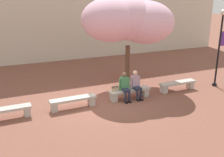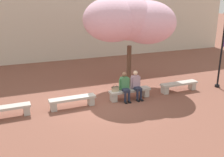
{
  "view_description": "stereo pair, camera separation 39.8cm",
  "coord_description": "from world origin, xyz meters",
  "px_view_note": "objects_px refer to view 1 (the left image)",
  "views": [
    {
      "loc": [
        -3.91,
        -9.93,
        4.5
      ],
      "look_at": [
        0.53,
        0.2,
        1.0
      ],
      "focal_mm": 42.0,
      "sensor_mm": 36.0,
      "label": 1
    },
    {
      "loc": [
        -3.54,
        -10.09,
        4.5
      ],
      "look_at": [
        0.53,
        0.2,
        1.0
      ],
      "focal_mm": 42.0,
      "sensor_mm": 36.0,
      "label": 2
    }
  ],
  "objects_px": {
    "person_seated_left": "(125,85)",
    "cherry_tree_main": "(128,21)",
    "stone_bench_west_end": "(5,112)",
    "lamp_post_with_banner": "(220,41)",
    "stone_bench_near_west": "(73,101)",
    "person_seated_right": "(136,83)",
    "handbag": "(115,89)",
    "stone_bench_center": "(130,92)",
    "stone_bench_near_east": "(178,84)"
  },
  "relations": [
    {
      "from": "person_seated_left",
      "to": "cherry_tree_main",
      "type": "xyz_separation_m",
      "value": [
        1.13,
        2.01,
        2.62
      ]
    },
    {
      "from": "person_seated_left",
      "to": "cherry_tree_main",
      "type": "relative_size",
      "value": 0.28
    },
    {
      "from": "stone_bench_west_end",
      "to": "lamp_post_with_banner",
      "type": "relative_size",
      "value": 0.5
    },
    {
      "from": "stone_bench_near_west",
      "to": "person_seated_right",
      "type": "xyz_separation_m",
      "value": [
        2.94,
        -0.05,
        0.39
      ]
    },
    {
      "from": "stone_bench_near_west",
      "to": "handbag",
      "type": "height_order",
      "value": "handbag"
    },
    {
      "from": "stone_bench_center",
      "to": "stone_bench_near_west",
      "type": "bearing_deg",
      "value": 180.0
    },
    {
      "from": "stone_bench_west_end",
      "to": "stone_bench_center",
      "type": "xyz_separation_m",
      "value": [
        5.33,
        0.0,
        0.0
      ]
    },
    {
      "from": "stone_bench_near_east",
      "to": "lamp_post_with_banner",
      "type": "xyz_separation_m",
      "value": [
        2.24,
        -0.2,
        2.03
      ]
    },
    {
      "from": "stone_bench_near_west",
      "to": "handbag",
      "type": "relative_size",
      "value": 5.78
    },
    {
      "from": "stone_bench_west_end",
      "to": "person_seated_right",
      "type": "distance_m",
      "value": 5.62
    },
    {
      "from": "person_seated_right",
      "to": "person_seated_left",
      "type": "bearing_deg",
      "value": 179.99
    },
    {
      "from": "stone_bench_west_end",
      "to": "stone_bench_near_west",
      "type": "distance_m",
      "value": 2.66
    },
    {
      "from": "stone_bench_near_east",
      "to": "lamp_post_with_banner",
      "type": "distance_m",
      "value": 3.03
    },
    {
      "from": "person_seated_right",
      "to": "handbag",
      "type": "relative_size",
      "value": 3.81
    },
    {
      "from": "stone_bench_center",
      "to": "person_seated_right",
      "type": "height_order",
      "value": "person_seated_right"
    },
    {
      "from": "stone_bench_west_end",
      "to": "handbag",
      "type": "bearing_deg",
      "value": -0.06
    },
    {
      "from": "stone_bench_west_end",
      "to": "person_seated_right",
      "type": "height_order",
      "value": "person_seated_right"
    },
    {
      "from": "handbag",
      "to": "cherry_tree_main",
      "type": "relative_size",
      "value": 0.07
    },
    {
      "from": "lamp_post_with_banner",
      "to": "stone_bench_center",
      "type": "bearing_deg",
      "value": 177.63
    },
    {
      "from": "stone_bench_near_west",
      "to": "stone_bench_center",
      "type": "xyz_separation_m",
      "value": [
        2.66,
        0.0,
        0.0
      ]
    },
    {
      "from": "stone_bench_west_end",
      "to": "person_seated_right",
      "type": "xyz_separation_m",
      "value": [
        5.61,
        -0.05,
        0.39
      ]
    },
    {
      "from": "stone_bench_west_end",
      "to": "person_seated_left",
      "type": "bearing_deg",
      "value": -0.61
    },
    {
      "from": "stone_bench_west_end",
      "to": "handbag",
      "type": "height_order",
      "value": "handbag"
    },
    {
      "from": "stone_bench_west_end",
      "to": "lamp_post_with_banner",
      "type": "xyz_separation_m",
      "value": [
        10.23,
        -0.2,
        2.03
      ]
    },
    {
      "from": "stone_bench_near_east",
      "to": "stone_bench_near_west",
      "type": "bearing_deg",
      "value": 180.0
    },
    {
      "from": "stone_bench_center",
      "to": "person_seated_right",
      "type": "xyz_separation_m",
      "value": [
        0.28,
        -0.05,
        0.39
      ]
    },
    {
      "from": "stone_bench_center",
      "to": "person_seated_right",
      "type": "bearing_deg",
      "value": -10.88
    },
    {
      "from": "person_seated_left",
      "to": "lamp_post_with_banner",
      "type": "bearing_deg",
      "value": -1.65
    },
    {
      "from": "stone_bench_near_east",
      "to": "handbag",
      "type": "distance_m",
      "value": 3.4
    },
    {
      "from": "stone_bench_near_west",
      "to": "handbag",
      "type": "distance_m",
      "value": 1.96
    },
    {
      "from": "stone_bench_near_west",
      "to": "stone_bench_near_east",
      "type": "relative_size",
      "value": 1.0
    },
    {
      "from": "stone_bench_near_east",
      "to": "cherry_tree_main",
      "type": "bearing_deg",
      "value": 132.94
    },
    {
      "from": "person_seated_right",
      "to": "handbag",
      "type": "distance_m",
      "value": 1.01
    },
    {
      "from": "stone_bench_west_end",
      "to": "stone_bench_near_west",
      "type": "relative_size",
      "value": 1.0
    },
    {
      "from": "stone_bench_west_end",
      "to": "cherry_tree_main",
      "type": "bearing_deg",
      "value": 17.56
    },
    {
      "from": "person_seated_left",
      "to": "handbag",
      "type": "xyz_separation_m",
      "value": [
        -0.44,
        0.05,
        -0.12
      ]
    },
    {
      "from": "stone_bench_center",
      "to": "person_seated_left",
      "type": "height_order",
      "value": "person_seated_left"
    },
    {
      "from": "person_seated_left",
      "to": "cherry_tree_main",
      "type": "distance_m",
      "value": 3.49
    },
    {
      "from": "stone_bench_west_end",
      "to": "cherry_tree_main",
      "type": "distance_m",
      "value": 7.14
    },
    {
      "from": "stone_bench_center",
      "to": "handbag",
      "type": "distance_m",
      "value": 0.78
    },
    {
      "from": "cherry_tree_main",
      "to": "lamp_post_with_banner",
      "type": "bearing_deg",
      "value": -27.97
    },
    {
      "from": "person_seated_right",
      "to": "handbag",
      "type": "height_order",
      "value": "person_seated_right"
    },
    {
      "from": "stone_bench_west_end",
      "to": "stone_bench_near_west",
      "type": "height_order",
      "value": "same"
    },
    {
      "from": "lamp_post_with_banner",
      "to": "handbag",
      "type": "bearing_deg",
      "value": 177.98
    },
    {
      "from": "handbag",
      "to": "lamp_post_with_banner",
      "type": "xyz_separation_m",
      "value": [
        5.63,
        -0.2,
        1.76
      ]
    },
    {
      "from": "person_seated_left",
      "to": "person_seated_right",
      "type": "height_order",
      "value": "same"
    },
    {
      "from": "stone_bench_center",
      "to": "cherry_tree_main",
      "type": "xyz_separation_m",
      "value": [
        0.85,
        1.95,
        3.01
      ]
    },
    {
      "from": "stone_bench_center",
      "to": "person_seated_left",
      "type": "bearing_deg",
      "value": -169.25
    },
    {
      "from": "handbag",
      "to": "cherry_tree_main",
      "type": "xyz_separation_m",
      "value": [
        1.57,
        1.96,
        2.74
      ]
    },
    {
      "from": "person_seated_left",
      "to": "lamp_post_with_banner",
      "type": "height_order",
      "value": "lamp_post_with_banner"
    }
  ]
}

